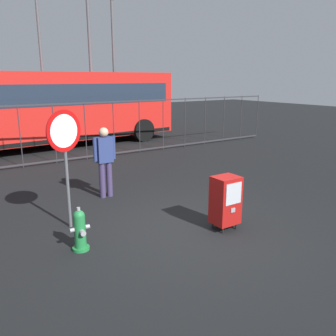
{
  "coord_description": "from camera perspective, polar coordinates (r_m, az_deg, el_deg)",
  "views": [
    {
      "loc": [
        -3.69,
        -4.83,
        2.77
      ],
      "look_at": [
        0.3,
        1.2,
        0.9
      ],
      "focal_mm": 37.36,
      "sensor_mm": 36.0,
      "label": 1
    }
  ],
  "objects": [
    {
      "name": "ground_plane",
      "position": [
        6.68,
        3.59,
        -10.02
      ],
      "size": [
        60.0,
        60.0,
        0.0
      ],
      "primitive_type": "plane",
      "color": "black"
    },
    {
      "name": "newspaper_box_primary",
      "position": [
        6.59,
        9.36,
        -5.19
      ],
      "size": [
        0.48,
        0.42,
        1.02
      ],
      "color": "black",
      "rests_on": "ground_plane"
    },
    {
      "name": "pedestrian",
      "position": [
        8.3,
        -10.27,
        1.57
      ],
      "size": [
        0.55,
        0.22,
        1.67
      ],
      "color": "#382D51",
      "rests_on": "ground_plane"
    },
    {
      "name": "fence_barrier",
      "position": [
        12.23,
        -15.65,
        5.71
      ],
      "size": [
        18.03,
        0.04,
        2.0
      ],
      "color": "#2D2D33",
      "rests_on": "ground_plane"
    },
    {
      "name": "bus_far",
      "position": [
        19.48,
        -16.8,
        10.75
      ],
      "size": [
        10.75,
        3.95,
        3.0
      ],
      "rotation": [
        0.0,
        0.0,
        0.14
      ],
      "color": "red",
      "rests_on": "ground_plane"
    },
    {
      "name": "street_light_near_right",
      "position": [
        16.43,
        -12.69,
        19.54
      ],
      "size": [
        0.32,
        0.32,
        7.49
      ],
      "color": "#4C4F54",
      "rests_on": "ground_plane"
    },
    {
      "name": "stop_sign",
      "position": [
        6.58,
        -16.47,
        3.67
      ],
      "size": [
        0.71,
        0.31,
        2.23
      ],
      "color": "#4C4F54",
      "rests_on": "ground_plane"
    },
    {
      "name": "street_light_near_left",
      "position": [
        19.41,
        -20.09,
        17.73
      ],
      "size": [
        0.32,
        0.32,
        7.18
      ],
      "color": "#4C4F54",
      "rests_on": "ground_plane"
    },
    {
      "name": "bus_near",
      "position": [
        15.07,
        -18.7,
        9.69
      ],
      "size": [
        10.66,
        3.41,
        3.0
      ],
      "rotation": [
        0.0,
        0.0,
        0.08
      ],
      "color": "red",
      "rests_on": "ground_plane"
    },
    {
      "name": "street_light_far_left",
      "position": [
        18.92,
        -8.87,
        17.87
      ],
      "size": [
        0.32,
        0.32,
        6.77
      ],
      "color": "#4C4F54",
      "rests_on": "ground_plane"
    },
    {
      "name": "fire_hydrant",
      "position": [
        5.99,
        -14.18,
        -9.8
      ],
      "size": [
        0.33,
        0.32,
        0.75
      ],
      "color": "#1E7238",
      "rests_on": "ground_plane"
    }
  ]
}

